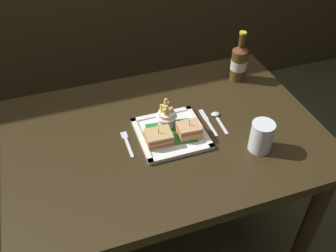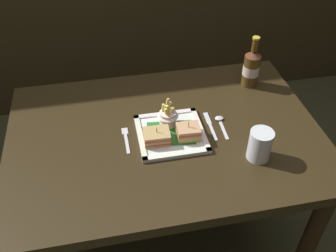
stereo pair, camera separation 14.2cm
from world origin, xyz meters
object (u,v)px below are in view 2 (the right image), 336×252
object	(u,v)px
square_plate	(171,134)
knife	(210,125)
fork	(126,139)
spoon	(220,122)
water_glass	(260,146)
sandwich_half_right	(188,132)
beer_bottle	(251,67)
sandwich_half_left	(157,137)
dining_table	(165,151)
fries_cup	(168,116)

from	to	relation	value
square_plate	knife	distance (m)	0.17
fork	knife	distance (m)	0.34
spoon	water_glass	bearing A→B (deg)	-70.29
sandwich_half_right	fork	size ratio (longest dim) A/B	0.61
sandwich_half_right	beer_bottle	xyz separation A→B (m)	(0.36, 0.30, 0.05)
beer_bottle	water_glass	size ratio (longest dim) A/B	1.99
square_plate	knife	xyz separation A→B (m)	(0.16, 0.03, -0.00)
square_plate	sandwich_half_right	world-z (taller)	sandwich_half_right
sandwich_half_right	knife	bearing A→B (deg)	29.77
sandwich_half_right	spoon	size ratio (longest dim) A/B	0.65
sandwich_half_left	sandwich_half_right	bearing A→B (deg)	0.00
sandwich_half_left	knife	world-z (taller)	sandwich_half_left
sandwich_half_left	knife	bearing A→B (deg)	14.90
dining_table	fries_cup	xyz separation A→B (m)	(0.02, 0.03, 0.16)
water_glass	sandwich_half_left	bearing A→B (deg)	157.62
dining_table	sandwich_half_left	world-z (taller)	sandwich_half_left
square_plate	fork	world-z (taller)	square_plate
beer_bottle	spoon	world-z (taller)	beer_bottle
water_glass	square_plate	bearing A→B (deg)	148.55
dining_table	fries_cup	distance (m)	0.16
square_plate	sandwich_half_left	xyz separation A→B (m)	(-0.06, -0.03, 0.03)
dining_table	spoon	world-z (taller)	spoon
square_plate	water_glass	bearing A→B (deg)	-31.45
spoon	fork	bearing A→B (deg)	-176.68
sandwich_half_right	spoon	xyz separation A→B (m)	(0.15, 0.07, -0.03)
water_glass	knife	distance (m)	0.24
fork	knife	xyz separation A→B (m)	(0.34, 0.02, 0.00)
square_plate	sandwich_half_right	distance (m)	0.07
knife	beer_bottle	bearing A→B (deg)	43.70
square_plate	water_glass	distance (m)	0.34
water_glass	fork	size ratio (longest dim) A/B	0.82
beer_bottle	fork	size ratio (longest dim) A/B	1.63
fries_cup	beer_bottle	xyz separation A→B (m)	(0.42, 0.22, 0.03)
water_glass	beer_bottle	bearing A→B (deg)	73.43
square_plate	spoon	xyz separation A→B (m)	(0.21, 0.03, -0.00)
dining_table	beer_bottle	world-z (taller)	beer_bottle
square_plate	sandwich_half_right	bearing A→B (deg)	-28.09
fries_cup	square_plate	bearing A→B (deg)	-89.01
fries_cup	spoon	world-z (taller)	fries_cup
beer_bottle	knife	distance (m)	0.36
fork	spoon	xyz separation A→B (m)	(0.38, 0.02, 0.00)
beer_bottle	knife	xyz separation A→B (m)	(-0.25, -0.24, -0.09)
square_plate	beer_bottle	size ratio (longest dim) A/B	1.09
square_plate	fries_cup	distance (m)	0.07
dining_table	fork	xyz separation A→B (m)	(-0.15, -0.01, 0.11)
dining_table	spoon	bearing A→B (deg)	3.73
square_plate	knife	bearing A→B (deg)	9.56
sandwich_half_left	spoon	size ratio (longest dim) A/B	0.73
sandwich_half_left	beer_bottle	bearing A→B (deg)	32.21
beer_bottle	knife	size ratio (longest dim) A/B	1.39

